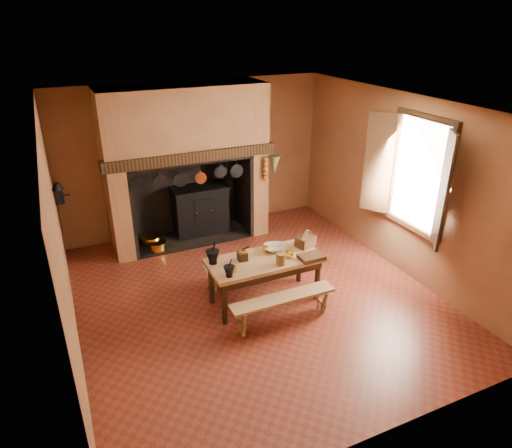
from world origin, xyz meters
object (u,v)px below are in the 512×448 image
at_px(bench_front, 283,303).
at_px(coffee_grinder, 242,255).
at_px(work_table, 265,265).
at_px(mixing_bowl, 274,248).
at_px(iron_range, 200,209).
at_px(wicker_basket, 305,241).

xyz_separation_m(bench_front, coffee_grinder, (-0.31, 0.66, 0.47)).
relative_size(work_table, bench_front, 1.09).
bearing_deg(mixing_bowl, iron_range, 98.17).
height_order(bench_front, wicker_basket, wicker_basket).
relative_size(bench_front, mixing_bowl, 4.93).
bearing_deg(coffee_grinder, work_table, -13.26).
distance_m(work_table, coffee_grinder, 0.37).
distance_m(iron_range, coffee_grinder, 2.53).
height_order(iron_range, work_table, iron_range).
distance_m(iron_range, work_table, 2.60).
relative_size(work_table, mixing_bowl, 5.39).
bearing_deg(work_table, iron_range, 92.61).
distance_m(bench_front, mixing_bowl, 0.89).
bearing_deg(coffee_grinder, iron_range, 88.54).
distance_m(bench_front, wicker_basket, 1.09).
bearing_deg(bench_front, coffee_grinder, 114.77).
relative_size(mixing_bowl, wicker_basket, 0.93).
xyz_separation_m(iron_range, work_table, (0.12, -2.59, 0.11)).
distance_m(iron_range, wicker_basket, 2.64).
xyz_separation_m(iron_range, bench_front, (0.12, -3.17, -0.17)).
relative_size(work_table, wicker_basket, 5.02).
height_order(coffee_grinder, mixing_bowl, coffee_grinder).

